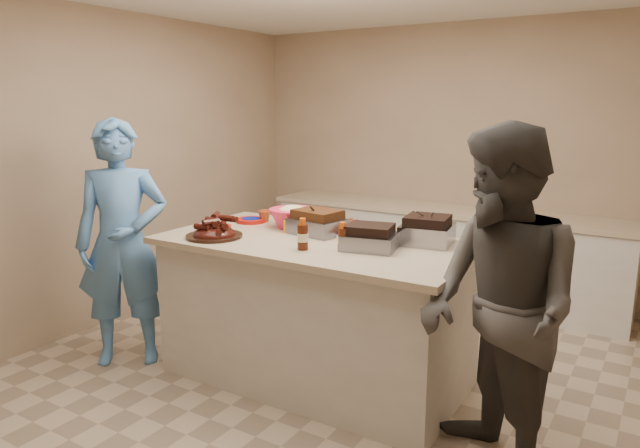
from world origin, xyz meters
The scene contains 19 objects.
room centered at (0.00, 0.00, 0.00)m, with size 4.50×5.00×2.70m, color tan, non-canonical shape.
back_counter centered at (0.00, 2.20, 0.45)m, with size 3.60×0.64×0.90m, color beige, non-canonical shape.
island centered at (-0.10, 0.03, 0.00)m, with size 2.13×1.12×1.01m, color beige, non-canonical shape.
rib_platter centered at (-0.74, -0.29, 1.01)m, with size 0.39×0.39×0.16m, color #43120C, non-canonical shape.
pulled_pork_tray centered at (-0.19, 0.18, 1.01)m, with size 0.37×0.28×0.11m, color #47230F.
brisket_tray centered at (0.32, -0.01, 1.01)m, with size 0.33×0.27×0.10m, color black.
roasting_pan centered at (0.58, 0.32, 1.01)m, with size 0.32×0.32×0.13m, color gray.
coleslaw_bowl centered at (-0.46, 0.27, 1.01)m, with size 0.35×0.35×0.24m, color #E72956, non-canonical shape.
sausage_plate centered at (0.00, 0.30, 1.01)m, with size 0.32×0.32×0.05m, color silver.
mac_cheese_dish centered at (0.49, 0.40, 1.01)m, with size 0.31×0.23×0.08m, color orange.
bbq_bottle_a centered at (-0.03, -0.25, 1.01)m, with size 0.07×0.07×0.20m, color #381408.
bbq_bottle_b centered at (0.20, -0.14, 1.01)m, with size 0.06×0.06×0.18m, color #381408.
mustard_bottle centered at (-0.40, 0.10, 1.01)m, with size 0.04×0.04×0.12m, color #D69807.
sauce_bowl centered at (-0.16, 0.22, 1.01)m, with size 0.15×0.05×0.15m, color silver.
plate_stack_large centered at (-0.85, 0.26, 1.01)m, with size 0.23×0.23×0.03m, color #9C1009.
plate_stack_small centered at (-0.90, -0.05, 1.01)m, with size 0.17×0.17×0.02m, color #9C1009.
plastic_cup centered at (-0.76, 0.32, 1.01)m, with size 0.10×0.09×0.10m, color #9C401B.
basket_stack centered at (-0.33, 0.43, 1.01)m, with size 0.22×0.17×0.11m, color #9C1009.
guest_blue centered at (-1.46, -0.48, 0.00)m, with size 0.66×1.82×0.44m, color #5086C5.
Camera 1 is at (1.91, -3.15, 1.91)m, focal length 32.00 mm.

